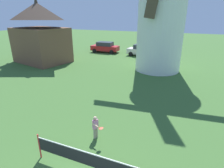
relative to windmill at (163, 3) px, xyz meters
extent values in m
cylinder|color=white|center=(0.00, 0.02, -1.40)|extent=(4.44, 4.44, 10.06)
cylinder|color=red|center=(-2.09, -14.63, -5.88)|extent=(0.06, 0.06, 1.10)
cube|color=black|center=(0.21, -14.63, -5.75)|extent=(4.55, 0.01, 0.55)
cube|color=white|center=(0.21, -14.63, -5.46)|extent=(4.55, 0.02, 0.04)
cylinder|color=#9E937F|center=(-0.61, -12.55, -6.17)|extent=(0.10, 0.10, 0.51)
cylinder|color=#9E937F|center=(-0.65, -12.69, -6.17)|extent=(0.10, 0.10, 0.51)
cube|color=pink|center=(-0.63, -12.62, -5.69)|extent=(0.21, 0.28, 0.46)
sphere|color=#DBB28E|center=(-0.63, -12.62, -5.38)|extent=(0.17, 0.17, 0.17)
cylinder|color=#DBB28E|center=(-0.58, -12.47, -5.71)|extent=(0.07, 0.07, 0.34)
cylinder|color=#DBB28E|center=(-0.53, -12.81, -5.62)|extent=(0.35, 0.18, 0.13)
cylinder|color=#D84C33|center=(-0.40, -12.85, -5.62)|extent=(0.22, 0.09, 0.04)
ellipsoid|color=#D84C33|center=(-0.19, -12.92, -5.62)|extent=(0.25, 0.28, 0.03)
cube|color=red|center=(-8.96, 6.54, -5.78)|extent=(4.18, 1.84, 0.70)
cube|color=#2D333D|center=(-8.96, 6.54, -5.15)|extent=(2.36, 1.57, 0.56)
cylinder|color=black|center=(-7.59, 7.43, -6.13)|extent=(0.61, 0.20, 0.60)
cylinder|color=black|center=(-7.53, 5.73, -6.13)|extent=(0.61, 0.20, 0.60)
cylinder|color=black|center=(-10.39, 7.34, -6.13)|extent=(0.61, 0.20, 0.60)
cylinder|color=black|center=(-10.33, 5.64, -6.13)|extent=(0.61, 0.20, 0.60)
cube|color=silver|center=(-3.03, 6.09, -5.78)|extent=(4.31, 2.12, 0.70)
cube|color=#2D333D|center=(-3.03, 6.09, -5.15)|extent=(2.47, 1.73, 0.56)
cylinder|color=black|center=(-1.54, 6.79, -6.13)|extent=(0.62, 0.24, 0.60)
cylinder|color=black|center=(-1.71, 5.10, -6.13)|extent=(0.62, 0.24, 0.60)
cylinder|color=black|center=(-4.35, 7.08, -6.13)|extent=(0.62, 0.24, 0.60)
cylinder|color=black|center=(-4.52, 5.39, -6.13)|extent=(0.62, 0.24, 0.60)
cube|color=brown|center=(-13.43, -1.77, -4.43)|extent=(6.85, 5.65, 4.00)
pyramid|color=#423328|center=(-13.43, -1.77, -0.63)|extent=(7.19, 5.94, 1.80)
cone|color=#423328|center=(-13.43, -1.77, 0.27)|extent=(0.70, 0.70, 1.80)
camera|label=1|loc=(2.90, -19.06, -0.96)|focal=29.74mm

